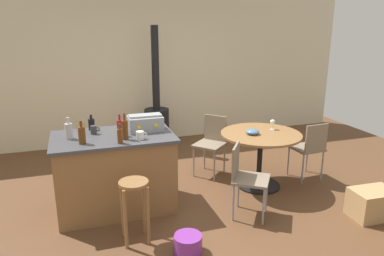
{
  "coord_description": "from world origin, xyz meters",
  "views": [
    {
      "loc": [
        -1.34,
        -4.01,
        2.19
      ],
      "look_at": [
        0.0,
        0.1,
        0.94
      ],
      "focal_mm": 33.91,
      "sensor_mm": 36.0,
      "label": 1
    }
  ],
  "objects_px": {
    "bottle_2": "(120,136)",
    "bottle_5": "(120,127)",
    "folding_chair_near": "(212,140)",
    "plastic_bucket": "(188,244)",
    "toolbox": "(145,123)",
    "bottle_3": "(92,124)",
    "folding_chair_far": "(245,175)",
    "kitchen_island": "(115,172)",
    "wooden_stool": "(134,199)",
    "folding_chair_left": "(310,146)",
    "cup_1": "(94,130)",
    "bottle_0": "(125,129)",
    "bottle_1": "(69,131)",
    "cardboard_box": "(373,203)",
    "dining_table": "(260,146)",
    "cup_0": "(140,135)",
    "wine_glass": "(273,122)",
    "wood_stove": "(157,119)",
    "serving_bowl": "(253,132)",
    "bottle_4": "(82,135)"
  },
  "relations": [
    {
      "from": "bottle_2",
      "to": "bottle_5",
      "type": "bearing_deg",
      "value": 82.33
    },
    {
      "from": "folding_chair_near",
      "to": "plastic_bucket",
      "type": "distance_m",
      "value": 2.06
    },
    {
      "from": "toolbox",
      "to": "bottle_3",
      "type": "relative_size",
      "value": 2.15
    },
    {
      "from": "toolbox",
      "to": "folding_chair_far",
      "type": "bearing_deg",
      "value": -36.33
    },
    {
      "from": "kitchen_island",
      "to": "wooden_stool",
      "type": "height_order",
      "value": "kitchen_island"
    },
    {
      "from": "wooden_stool",
      "to": "toolbox",
      "type": "relative_size",
      "value": 1.62
    },
    {
      "from": "folding_chair_left",
      "to": "toolbox",
      "type": "bearing_deg",
      "value": 177.57
    },
    {
      "from": "folding_chair_left",
      "to": "plastic_bucket",
      "type": "height_order",
      "value": "folding_chair_left"
    },
    {
      "from": "folding_chair_far",
      "to": "plastic_bucket",
      "type": "bearing_deg",
      "value": -149.91
    },
    {
      "from": "folding_chair_near",
      "to": "cup_1",
      "type": "height_order",
      "value": "cup_1"
    },
    {
      "from": "bottle_3",
      "to": "folding_chair_near",
      "type": "bearing_deg",
      "value": 10.73
    },
    {
      "from": "kitchen_island",
      "to": "toolbox",
      "type": "relative_size",
      "value": 3.41
    },
    {
      "from": "bottle_0",
      "to": "bottle_1",
      "type": "bearing_deg",
      "value": 160.47
    },
    {
      "from": "toolbox",
      "to": "cardboard_box",
      "type": "xyz_separation_m",
      "value": [
        2.41,
        -1.24,
        -0.86
      ]
    },
    {
      "from": "kitchen_island",
      "to": "folding_chair_left",
      "type": "height_order",
      "value": "kitchen_island"
    },
    {
      "from": "dining_table",
      "to": "cup_0",
      "type": "xyz_separation_m",
      "value": [
        -1.68,
        -0.25,
        0.39
      ]
    },
    {
      "from": "wooden_stool",
      "to": "bottle_2",
      "type": "distance_m",
      "value": 0.72
    },
    {
      "from": "dining_table",
      "to": "folding_chair_left",
      "type": "relative_size",
      "value": 1.26
    },
    {
      "from": "wine_glass",
      "to": "bottle_3",
      "type": "bearing_deg",
      "value": 175.6
    },
    {
      "from": "kitchen_island",
      "to": "bottle_5",
      "type": "relative_size",
      "value": 5.47
    },
    {
      "from": "bottle_3",
      "to": "cup_1",
      "type": "relative_size",
      "value": 1.75
    },
    {
      "from": "wooden_stool",
      "to": "kitchen_island",
      "type": "bearing_deg",
      "value": 97.42
    },
    {
      "from": "kitchen_island",
      "to": "wooden_stool",
      "type": "relative_size",
      "value": 2.1
    },
    {
      "from": "folding_chair_left",
      "to": "wood_stove",
      "type": "distance_m",
      "value": 2.72
    },
    {
      "from": "serving_bowl",
      "to": "bottle_2",
      "type": "bearing_deg",
      "value": -169.76
    },
    {
      "from": "folding_chair_near",
      "to": "cardboard_box",
      "type": "bearing_deg",
      "value": -53.54
    },
    {
      "from": "folding_chair_near",
      "to": "wood_stove",
      "type": "height_order",
      "value": "wood_stove"
    },
    {
      "from": "wooden_stool",
      "to": "folding_chair_far",
      "type": "distance_m",
      "value": 1.31
    },
    {
      "from": "bottle_2",
      "to": "cup_1",
      "type": "relative_size",
      "value": 2.03
    },
    {
      "from": "wooden_stool",
      "to": "folding_chair_left",
      "type": "xyz_separation_m",
      "value": [
        2.64,
        0.77,
        0.04
      ]
    },
    {
      "from": "wine_glass",
      "to": "bottle_0",
      "type": "bearing_deg",
      "value": -171.25
    },
    {
      "from": "cup_1",
      "to": "folding_chair_near",
      "type": "bearing_deg",
      "value": 16.58
    },
    {
      "from": "folding_chair_far",
      "to": "bottle_0",
      "type": "height_order",
      "value": "bottle_0"
    },
    {
      "from": "bottle_1",
      "to": "bottle_2",
      "type": "height_order",
      "value": "bottle_1"
    },
    {
      "from": "folding_chair_left",
      "to": "bottle_3",
      "type": "relative_size",
      "value": 4.48
    },
    {
      "from": "bottle_3",
      "to": "cup_1",
      "type": "bearing_deg",
      "value": -85.46
    },
    {
      "from": "dining_table",
      "to": "bottle_0",
      "type": "bearing_deg",
      "value": -173.63
    },
    {
      "from": "toolbox",
      "to": "kitchen_island",
      "type": "bearing_deg",
      "value": -167.98
    },
    {
      "from": "wine_glass",
      "to": "wood_stove",
      "type": "bearing_deg",
      "value": 121.95
    },
    {
      "from": "bottle_3",
      "to": "bottle_4",
      "type": "relative_size",
      "value": 0.74
    },
    {
      "from": "folding_chair_far",
      "to": "wine_glass",
      "type": "relative_size",
      "value": 6.02
    },
    {
      "from": "bottle_5",
      "to": "wooden_stool",
      "type": "bearing_deg",
      "value": -88.63
    },
    {
      "from": "folding_chair_near",
      "to": "bottle_2",
      "type": "height_order",
      "value": "bottle_2"
    },
    {
      "from": "bottle_1",
      "to": "toolbox",
      "type": "bearing_deg",
      "value": 4.17
    },
    {
      "from": "bottle_0",
      "to": "wine_glass",
      "type": "bearing_deg",
      "value": 8.75
    },
    {
      "from": "dining_table",
      "to": "cup_1",
      "type": "height_order",
      "value": "cup_1"
    },
    {
      "from": "cardboard_box",
      "to": "folding_chair_near",
      "type": "bearing_deg",
      "value": 126.46
    },
    {
      "from": "folding_chair_near",
      "to": "bottle_1",
      "type": "height_order",
      "value": "bottle_1"
    },
    {
      "from": "folding_chair_far",
      "to": "toolbox",
      "type": "bearing_deg",
      "value": 143.67
    },
    {
      "from": "wood_stove",
      "to": "bottle_4",
      "type": "distance_m",
      "value": 2.68
    }
  ]
}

